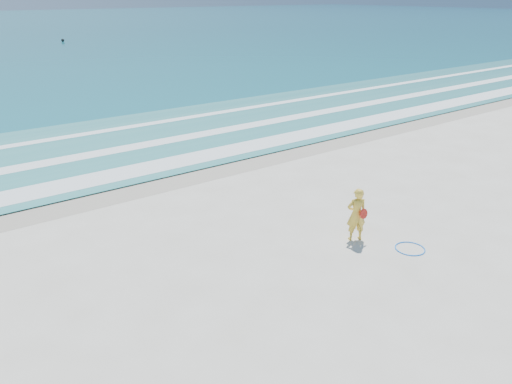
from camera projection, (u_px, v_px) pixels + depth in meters
ground at (348, 291)px, 11.15m from camera, size 400.00×400.00×0.00m
wet_sand at (163, 179)px, 17.83m from camera, size 400.00×2.40×0.00m
shallow at (110, 146)px, 21.53m from camera, size 400.00×10.00×0.01m
foam_near at (147, 168)px, 18.78m from camera, size 400.00×1.40×0.01m
foam_mid at (117, 150)px, 20.93m from camera, size 400.00×0.90×0.01m
foam_far at (89, 133)px, 23.38m from camera, size 400.00×0.60×0.01m
hoop at (410, 249)px, 12.95m from camera, size 0.98×0.98×0.03m
buoy at (63, 40)px, 66.47m from camera, size 0.40×0.40×0.40m
woman at (356, 214)px, 13.20m from camera, size 0.64×0.55×1.47m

